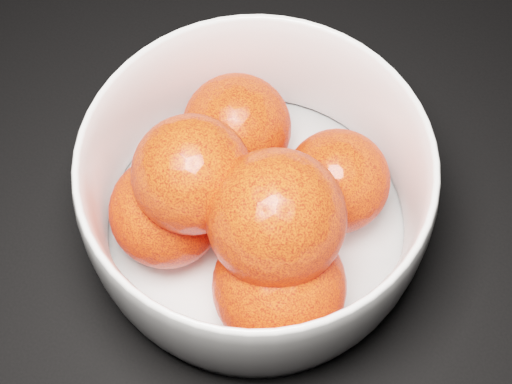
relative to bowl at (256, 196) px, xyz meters
The scene contains 2 objects.
bowl is the anchor object (origin of this frame).
orange_pile 0.02m from the bowl, 77.65° to the right, with size 0.18×0.18×0.14m.
Camera 1 is at (0.37, 0.05, 0.51)m, focal length 50.00 mm.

